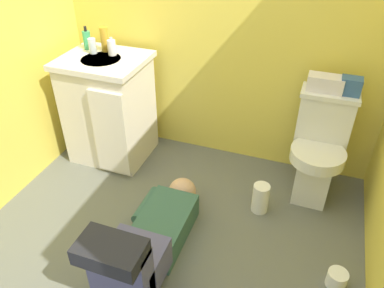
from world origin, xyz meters
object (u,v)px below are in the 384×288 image
at_px(toilet, 318,149).
at_px(bottle_white, 112,48).
at_px(faucet, 111,44).
at_px(soap_dispenser, 87,40).
at_px(tissue_box, 325,83).
at_px(toiletry_bag, 351,86).
at_px(person_plumber, 149,238).
at_px(bottle_clear, 92,46).
at_px(toilet_paper_roll, 337,279).
at_px(vanity_cabinet, 109,108).
at_px(bottle_amber, 105,39).
at_px(paper_towel_roll, 260,198).

relative_size(toilet, bottle_white, 6.97).
relative_size(faucet, soap_dispenser, 0.60).
height_order(tissue_box, toiletry_bag, toiletry_bag).
bearing_deg(person_plumber, bottle_white, 125.90).
relative_size(tissue_box, bottle_clear, 2.04).
distance_m(person_plumber, bottle_white, 1.36).
distance_m(toilet, toilet_paper_roll, 0.85).
distance_m(faucet, tissue_box, 1.51).
bearing_deg(vanity_cabinet, bottle_amber, 108.89).
bearing_deg(bottle_white, toiletry_bag, 2.89).
xyz_separation_m(toilet, bottle_amber, (-1.59, 0.06, 0.54)).
bearing_deg(toilet, bottle_clear, -179.71).
bearing_deg(soap_dispenser, bottle_clear, -37.72).
bearing_deg(vanity_cabinet, faucet, 91.31).
bearing_deg(soap_dispenser, faucet, 6.01).
relative_size(vanity_cabinet, toilet_paper_roll, 7.45).
bearing_deg(bottle_amber, soap_dispenser, -178.86).
distance_m(faucet, paper_towel_roll, 1.52).
distance_m(toiletry_bag, toilet_paper_roll, 1.14).
xyz_separation_m(toilet, person_plumber, (-0.82, -0.94, -0.19)).
relative_size(tissue_box, paper_towel_roll, 1.04).
height_order(vanity_cabinet, soap_dispenser, soap_dispenser).
bearing_deg(toiletry_bag, tissue_box, 180.00).
bearing_deg(toilet_paper_roll, paper_towel_roll, 139.85).
relative_size(bottle_amber, bottle_white, 1.63).
distance_m(vanity_cabinet, soap_dispenser, 0.52).
bearing_deg(vanity_cabinet, person_plumber, -50.19).
relative_size(vanity_cabinet, soap_dispenser, 4.94).
height_order(vanity_cabinet, toilet_paper_roll, vanity_cabinet).
distance_m(toilet, paper_towel_roll, 0.51).
height_order(soap_dispenser, paper_towel_roll, soap_dispenser).
bearing_deg(bottle_white, tissue_box, 3.19).
bearing_deg(tissue_box, soap_dispenser, -178.87).
distance_m(toilet, toiletry_bag, 0.46).
xyz_separation_m(toilet, vanity_cabinet, (-1.55, -0.07, 0.05)).
relative_size(soap_dispenser, bottle_amber, 0.95).
bearing_deg(toilet_paper_roll, bottle_amber, 155.72).
bearing_deg(faucet, toilet, -2.85).
bearing_deg(person_plumber, bottle_clear, 131.86).
xyz_separation_m(bottle_white, toilet_paper_roll, (1.72, -0.76, -0.82)).
distance_m(toilet, bottle_white, 1.59).
bearing_deg(tissue_box, vanity_cabinet, -173.93).
xyz_separation_m(faucet, tissue_box, (1.50, 0.01, -0.07)).
height_order(faucet, paper_towel_roll, faucet).
xyz_separation_m(toilet, toiletry_bag, (0.11, 0.09, 0.44)).
distance_m(faucet, bottle_clear, 0.14).
relative_size(faucet, tissue_box, 0.45).
relative_size(vanity_cabinet, paper_towel_roll, 3.89).
xyz_separation_m(bottle_clear, toilet_paper_roll, (1.87, -0.75, -0.82)).
xyz_separation_m(toiletry_bag, soap_dispenser, (-1.84, -0.03, 0.08)).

